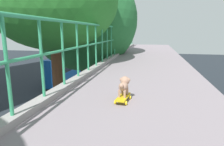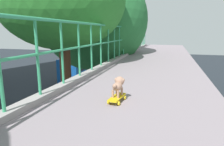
% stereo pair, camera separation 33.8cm
% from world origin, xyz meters
% --- Properties ---
extents(car_red_taxi_fifth, '(1.71, 4.49, 1.69)m').
position_xyz_m(car_red_taxi_fifth, '(-4.98, 10.59, 0.76)').
color(car_red_taxi_fifth, red).
rests_on(car_red_taxi_fifth, ground).
extents(city_bus, '(2.56, 10.89, 3.40)m').
position_xyz_m(city_bus, '(-9.03, 23.52, 1.92)').
color(city_bus, '#12478F').
rests_on(city_bus, ground).
extents(roadside_tree_mid, '(4.36, 4.36, 9.09)m').
position_xyz_m(roadside_tree_mid, '(-1.99, 5.65, 7.37)').
color(roadside_tree_mid, brown).
rests_on(roadside_tree_mid, ground).
extents(roadside_tree_far, '(5.27, 5.27, 9.49)m').
position_xyz_m(roadside_tree_far, '(-2.06, 8.83, 6.95)').
color(roadside_tree_far, brown).
rests_on(roadside_tree_far, ground).
extents(toy_skateboard, '(0.22, 0.44, 0.08)m').
position_xyz_m(toy_skateboard, '(0.93, 2.06, 5.44)').
color(toy_skateboard, gold).
rests_on(toy_skateboard, overpass_deck).
extents(small_dog, '(0.18, 0.35, 0.29)m').
position_xyz_m(small_dog, '(0.93, 2.12, 5.64)').
color(small_dog, '#A77C65').
rests_on(small_dog, toy_skateboard).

